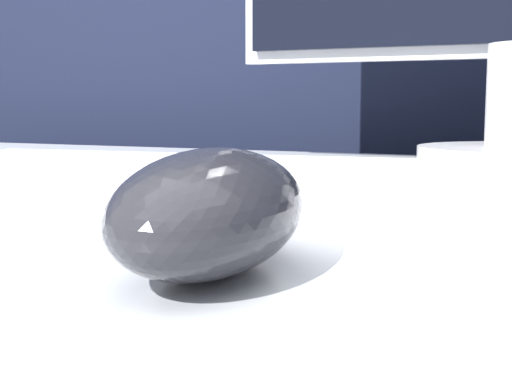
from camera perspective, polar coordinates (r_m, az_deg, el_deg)
The scene contains 3 objects.
partition_panel at distance 0.96m, azimuth 14.97°, elevation -0.12°, with size 5.00×0.03×1.39m.
computer_mouse_near at distance 0.25m, azimuth -3.51°, elevation -1.44°, with size 0.08×0.13×0.04m.
keyboard at distance 0.43m, azimuth -2.41°, elevation 0.87°, with size 0.43×0.17×0.02m.
Camera 1 is at (0.16, -0.34, 0.81)m, focal length 50.00 mm.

